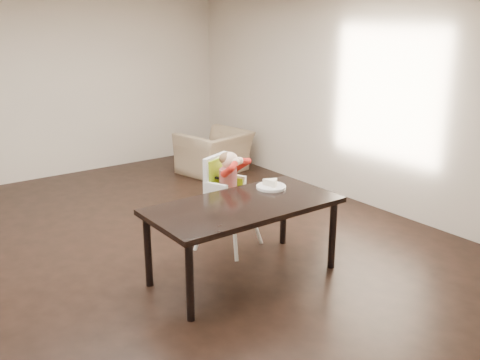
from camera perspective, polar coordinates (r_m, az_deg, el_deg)
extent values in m
plane|color=black|center=(5.82, -8.93, -7.64)|extent=(7.00, 7.00, 0.00)
cube|color=beige|center=(8.63, -20.38, 8.99)|extent=(6.00, 0.02, 2.70)
cube|color=beige|center=(7.24, 12.26, 8.27)|extent=(0.02, 7.00, 2.70)
cube|color=black|center=(4.98, 0.38, -2.76)|extent=(1.80, 0.90, 0.05)
cylinder|color=black|center=(4.43, -5.37, -10.78)|extent=(0.07, 0.07, 0.70)
cylinder|color=black|center=(5.37, 9.84, -5.79)|extent=(0.07, 0.07, 0.70)
cylinder|color=black|center=(5.02, -9.79, -7.48)|extent=(0.07, 0.07, 0.70)
cylinder|color=black|center=(5.87, 4.65, -3.58)|extent=(0.07, 0.07, 0.70)
cylinder|color=white|center=(5.53, -0.57, -5.61)|extent=(0.05, 0.05, 0.57)
cylinder|color=white|center=(5.85, 1.50, -4.29)|extent=(0.05, 0.05, 0.57)
cylinder|color=white|center=(5.73, -4.03, -4.79)|extent=(0.05, 0.05, 0.57)
cylinder|color=white|center=(6.04, -1.84, -3.56)|extent=(0.05, 0.05, 0.57)
cube|color=white|center=(5.69, -1.25, -1.89)|extent=(0.51, 0.49, 0.05)
cube|color=#A3D31B|center=(5.67, -1.26, -1.55)|extent=(0.42, 0.40, 0.03)
cube|color=white|center=(5.70, -2.60, 0.59)|extent=(0.39, 0.20, 0.42)
cube|color=#A3D31B|center=(5.68, -2.35, 0.45)|extent=(0.33, 0.15, 0.38)
cube|color=black|center=(5.59, -2.07, 0.17)|extent=(0.10, 0.18, 0.02)
cube|color=black|center=(5.70, -1.35, 0.50)|extent=(0.10, 0.18, 0.02)
cylinder|color=red|center=(5.63, -1.27, -0.09)|extent=(0.30, 0.30, 0.27)
sphere|color=beige|center=(5.55, -1.10, 2.07)|extent=(0.24, 0.24, 0.18)
ellipsoid|color=brown|center=(5.56, -1.33, 2.31)|extent=(0.24, 0.23, 0.14)
sphere|color=beige|center=(5.48, -0.45, 1.91)|extent=(0.11, 0.11, 0.08)
sphere|color=beige|center=(5.53, -0.07, 2.07)|extent=(0.11, 0.11, 0.08)
cylinder|color=white|center=(5.40, 3.34, -0.78)|extent=(0.37, 0.37, 0.02)
torus|color=white|center=(5.40, 3.34, -0.65)|extent=(0.37, 0.37, 0.02)
imported|color=#9E8664|center=(8.51, -2.75, 3.70)|extent=(1.13, 0.86, 0.88)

